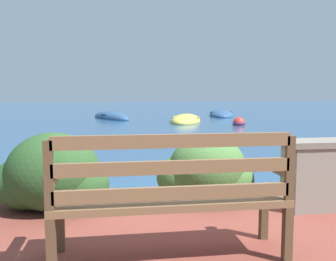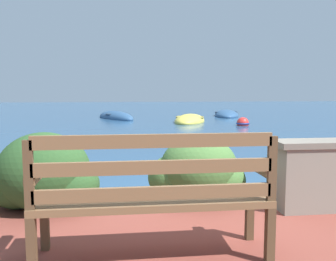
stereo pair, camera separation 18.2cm
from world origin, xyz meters
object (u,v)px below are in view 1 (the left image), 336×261
Objects in this scene: rowboat_nearest at (186,121)px; rowboat_far at (221,115)px; park_bench at (171,193)px; mooring_buoy at (239,123)px; rowboat_mid at (111,118)px.

rowboat_nearest is 0.86× the size of rowboat_far.
rowboat_nearest is (2.79, 13.69, -0.65)m from park_bench.
mooring_buoy is (4.64, 11.92, -0.62)m from park_bench.
park_bench is 12.81m from mooring_buoy.
park_bench reaches higher than rowboat_far.
rowboat_nearest is at bearing 136.19° from mooring_buoy.
park_bench reaches higher than rowboat_mid.
rowboat_far reaches higher than mooring_buoy.
rowboat_mid is (-0.50, 16.09, -0.65)m from park_bench.
mooring_buoy is at bearing -113.26° from rowboat_nearest.
rowboat_far is at bearing -16.38° from rowboat_nearest.
rowboat_far is (2.70, 3.59, -0.00)m from rowboat_nearest.
rowboat_mid is at bearing 74.44° from rowboat_nearest.
rowboat_mid reaches higher than rowboat_nearest.
park_bench is 3.11× the size of mooring_buoy.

